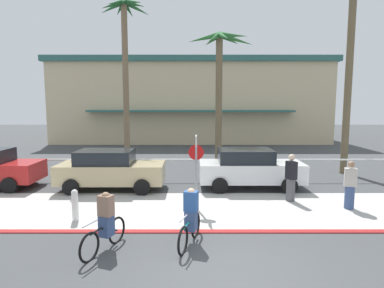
{
  "coord_description": "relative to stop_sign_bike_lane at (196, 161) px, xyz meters",
  "views": [
    {
      "loc": [
        -0.71,
        -6.76,
        3.63
      ],
      "look_at": [
        -0.72,
        6.0,
        2.06
      ],
      "focal_mm": 30.7,
      "sensor_mm": 36.0,
      "label": 1
    }
  ],
  "objects": [
    {
      "name": "palm_tree_0",
      "position": [
        -4.16,
        9.22,
        5.56
      ],
      "size": [
        3.11,
        3.17,
        9.76
      ],
      "color": "#756047",
      "rests_on": "ground"
    },
    {
      "name": "palm_tree_1",
      "position": [
        1.33,
        6.72,
        4.03
      ],
      "size": [
        3.56,
        3.33,
        7.38
      ],
      "color": "brown",
      "rests_on": "ground"
    },
    {
      "name": "car_white_2",
      "position": [
        2.34,
        2.84,
        -0.81
      ],
      "size": [
        4.4,
        2.02,
        1.69
      ],
      "color": "white",
      "rests_on": "ground"
    },
    {
      "name": "palm_tree_2",
      "position": [
        7.82,
        5.92,
        5.31
      ],
      "size": [
        2.93,
        2.94,
        10.09
      ],
      "color": "brown",
      "rests_on": "ground"
    },
    {
      "name": "bollard_1",
      "position": [
        -3.77,
        -1.17,
        -1.16
      ],
      "size": [
        0.2,
        0.2,
        1.0
      ],
      "color": "white",
      "rests_on": "ground"
    },
    {
      "name": "car_tan_1",
      "position": [
        -3.59,
        2.58,
        -0.81
      ],
      "size": [
        4.4,
        2.02,
        1.69
      ],
      "color": "tan",
      "rests_on": "ground"
    },
    {
      "name": "pedestrian_0",
      "position": [
        3.53,
        0.88,
        -0.85
      ],
      "size": [
        0.41,
        0.47,
        1.78
      ],
      "color": "#4C4C51",
      "rests_on": "ground"
    },
    {
      "name": "rail_fence",
      "position": [
        0.57,
        4.24,
        -0.84
      ],
      "size": [
        22.28,
        0.08,
        1.04
      ],
      "color": "white",
      "rests_on": "ground"
    },
    {
      "name": "pedestrian_1",
      "position": [
        5.3,
        -0.01,
        -0.9
      ],
      "size": [
        0.47,
        0.41,
        1.68
      ],
      "color": "#384C7A",
      "rests_on": "ground"
    },
    {
      "name": "cyclist_teal_0",
      "position": [
        -0.18,
        -2.84,
        -0.98
      ],
      "size": [
        0.59,
        1.76,
        1.5
      ],
      "color": "black",
      "rests_on": "ground"
    },
    {
      "name": "stop_sign_bike_lane",
      "position": [
        0.0,
        0.0,
        0.0
      ],
      "size": [
        0.52,
        0.56,
        2.56
      ],
      "color": "gray",
      "rests_on": "ground"
    },
    {
      "name": "building_backdrop",
      "position": [
        -0.26,
        23.43,
        2.21
      ],
      "size": [
        25.89,
        12.8,
        7.75
      ],
      "color": "beige",
      "rests_on": "ground"
    },
    {
      "name": "ground_plane",
      "position": [
        0.57,
        5.74,
        -1.68
      ],
      "size": [
        80.0,
        80.0,
        0.0
      ],
      "primitive_type": "plane",
      "color": "#424447"
    },
    {
      "name": "curb_paint",
      "position": [
        0.57,
        -2.06,
        -1.66
      ],
      "size": [
        44.0,
        0.24,
        0.03
      ],
      "primitive_type": "cube",
      "color": "maroon",
      "rests_on": "ground"
    },
    {
      "name": "cyclist_black_1",
      "position": [
        -2.29,
        -3.22,
        -0.98
      ],
      "size": [
        0.72,
        1.72,
        1.5
      ],
      "color": "black",
      "rests_on": "ground"
    },
    {
      "name": "sidewalk_strip",
      "position": [
        0.57,
        -0.06,
        -1.67
      ],
      "size": [
        44.0,
        4.0,
        0.02
      ],
      "primitive_type": "cube",
      "color": "beige",
      "rests_on": "ground"
    }
  ]
}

